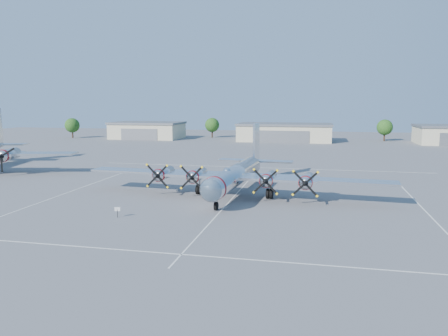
% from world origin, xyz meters
% --- Properties ---
extents(ground, '(260.00, 260.00, 0.00)m').
position_xyz_m(ground, '(0.00, 0.00, 0.00)').
color(ground, '#565659').
rests_on(ground, ground).
extents(parking_lines, '(60.00, 50.08, 0.01)m').
position_xyz_m(parking_lines, '(0.00, -1.75, 0.01)').
color(parking_lines, silver).
rests_on(parking_lines, ground).
extents(hangar_west, '(22.60, 14.60, 5.40)m').
position_xyz_m(hangar_west, '(-45.00, 81.96, 2.71)').
color(hangar_west, beige).
rests_on(hangar_west, ground).
extents(hangar_center, '(28.60, 14.60, 5.40)m').
position_xyz_m(hangar_center, '(0.00, 81.96, 2.71)').
color(hangar_center, beige).
rests_on(hangar_center, ground).
extents(tree_far_west, '(4.80, 4.80, 6.64)m').
position_xyz_m(tree_far_west, '(-70.00, 78.00, 4.22)').
color(tree_far_west, '#382619').
rests_on(tree_far_west, ground).
extents(tree_west, '(4.80, 4.80, 6.64)m').
position_xyz_m(tree_west, '(-25.00, 90.00, 4.22)').
color(tree_west, '#382619').
rests_on(tree_west, ground).
extents(tree_east, '(4.80, 4.80, 6.64)m').
position_xyz_m(tree_east, '(30.00, 88.00, 4.22)').
color(tree_east, '#382619').
rests_on(tree_east, ground).
extents(main_bomber_b29, '(40.98, 29.54, 8.66)m').
position_xyz_m(main_bomber_b29, '(0.08, 1.54, 0.00)').
color(main_bomber_b29, silver).
rests_on(main_bomber_b29, ground).
extents(info_placard, '(0.56, 0.20, 1.10)m').
position_xyz_m(info_placard, '(-9.89, -12.76, 0.77)').
color(info_placard, black).
rests_on(info_placard, ground).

